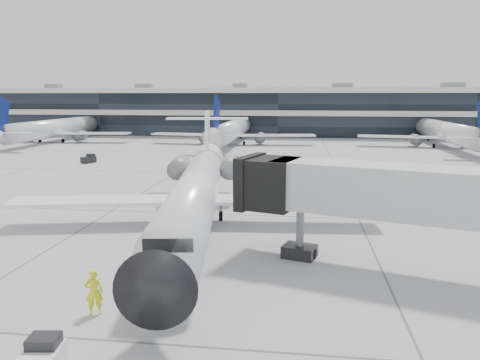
# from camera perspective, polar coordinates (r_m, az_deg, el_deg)

# --- Properties ---
(ground) EXTENTS (220.00, 220.00, 0.00)m
(ground) POSITION_cam_1_polar(r_m,az_deg,el_deg) (37.66, -1.06, -4.26)
(ground) COLOR #959598
(ground) RESTS_ON ground
(terminal) EXTENTS (170.00, 22.00, 10.00)m
(terminal) POSITION_cam_1_polar(r_m,az_deg,el_deg) (118.25, 4.91, 8.08)
(terminal) COLOR black
(terminal) RESTS_ON ground
(bg_jet_left) EXTENTS (32.00, 40.00, 9.60)m
(bg_jet_left) POSITION_cam_1_polar(r_m,az_deg,el_deg) (104.52, -21.45, 4.38)
(bg_jet_left) COLOR white
(bg_jet_left) RESTS_ON ground
(bg_jet_center) EXTENTS (32.00, 40.00, 9.60)m
(bg_jet_center) POSITION_cam_1_polar(r_m,az_deg,el_deg) (92.51, -0.89, 4.41)
(bg_jet_center) COLOR white
(bg_jet_center) RESTS_ON ground
(bg_jet_right) EXTENTS (32.00, 40.00, 9.60)m
(bg_jet_right) POSITION_cam_1_polar(r_m,az_deg,el_deg) (95.30, 23.70, 3.72)
(bg_jet_right) COLOR white
(bg_jet_right) RESTS_ON ground
(regional_jet) EXTENTS (27.35, 34.13, 7.89)m
(regional_jet) POSITION_cam_1_polar(r_m,az_deg,el_deg) (34.23, -5.30, -1.15)
(regional_jet) COLOR white
(regional_jet) RESTS_ON ground
(jet_bridge) EXTENTS (18.36, 8.70, 6.01)m
(jet_bridge) POSITION_cam_1_polar(r_m,az_deg,el_deg) (25.94, 21.86, -1.74)
(jet_bridge) COLOR silver
(jet_bridge) RESTS_ON ground
(ramp_worker) EXTENTS (0.89, 0.75, 2.07)m
(ramp_worker) POSITION_cam_1_polar(r_m,az_deg,el_deg) (21.83, -17.38, -12.89)
(ramp_worker) COLOR #F4F519
(ramp_worker) RESTS_ON ground
(traffic_cone) EXTENTS (0.42, 0.42, 0.50)m
(traffic_cone) POSITION_cam_1_polar(r_m,az_deg,el_deg) (41.82, -3.42, -2.47)
(traffic_cone) COLOR #FF3F0D
(traffic_cone) RESTS_ON ground
(far_tug) EXTENTS (1.85, 2.30, 1.27)m
(far_tug) POSITION_cam_1_polar(r_m,az_deg,el_deg) (69.87, -17.95, 2.47)
(far_tug) COLOR black
(far_tug) RESTS_ON ground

